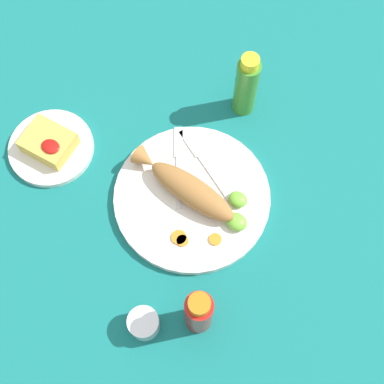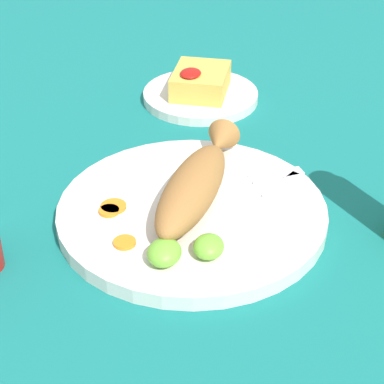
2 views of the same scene
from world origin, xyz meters
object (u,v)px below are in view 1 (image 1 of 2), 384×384
Objects in this scene: fork_far at (202,159)px; hot_sauce_bottle_red at (199,313)px; salt_cup at (144,324)px; main_plate at (192,197)px; side_plate_fries at (51,148)px; hot_sauce_bottle_green at (246,86)px; fork_near at (178,161)px; fried_fish at (186,187)px.

hot_sauce_bottle_red reaches higher than fork_far.
fork_far is 0.35m from salt_cup.
main_plate is 1.89× the size of fork_far.
main_plate is 1.77× the size of side_plate_fries.
hot_sauce_bottle_red is 1.02× the size of hot_sauce_bottle_green.
hot_sauce_bottle_green is at bearing 107.06° from hot_sauce_bottle_red.
hot_sauce_bottle_green reaches higher than fork_near.
hot_sauce_bottle_red is (0.14, -0.21, 0.04)m from fried_fish.
salt_cup reaches higher than fork_far.
fork_far is 0.98× the size of hot_sauce_bottle_green.
hot_sauce_bottle_green reaches higher than fork_far.
hot_sauce_bottle_red reaches higher than hot_sauce_bottle_green.
fork_far reaches higher than main_plate.
fried_fish is at bearing 124.66° from hot_sauce_bottle_red.
salt_cup reaches higher than main_plate.
fork_near is 1.00× the size of fork_far.
fried_fish is at bearing 173.04° from main_plate.
fork_far is 0.94× the size of side_plate_fries.
hot_sauce_bottle_red reaches higher than fried_fish.
fork_near is at bearing 63.61° from fork_far.
hot_sauce_bottle_green is 0.43m from side_plate_fries.
fork_near is (-0.06, 0.05, 0.01)m from main_plate.
fork_near is 0.34m from salt_cup.
main_plate is 1.85× the size of hot_sauce_bottle_green.
fork_far is at bearing -85.18° from fork_near.
hot_sauce_bottle_green is at bearing 43.77° from side_plate_fries.
fork_far is at bearing 101.32° from salt_cup.
fork_near is 0.27m from side_plate_fries.
hot_sauce_bottle_red is at bearing 35.01° from salt_cup.
fork_near is at bearing 21.39° from side_plate_fries.
hot_sauce_bottle_red is at bearing -173.34° from fork_near.
side_plate_fries is (-0.30, -0.05, -0.03)m from fried_fish.
hot_sauce_bottle_green reaches higher than salt_cup.
main_plate is at bearing 134.13° from fork_far.
fried_fish reaches higher than side_plate_fries.
fork_near is 0.93× the size of side_plate_fries.
main_plate is 0.32m from side_plate_fries.
salt_cup is (0.07, -0.35, 0.00)m from fork_far.
fried_fish is (-0.02, 0.00, 0.03)m from main_plate.
fork_near is 0.96× the size of hot_sauce_bottle_red.
salt_cup is (-0.08, -0.06, -0.06)m from hot_sauce_bottle_red.
salt_cup reaches higher than fork_near.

